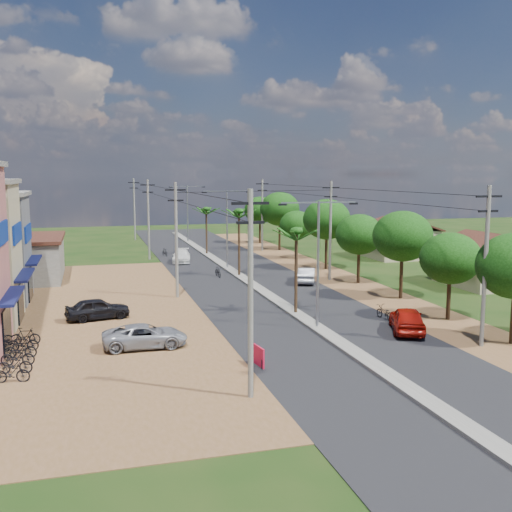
{
  "coord_description": "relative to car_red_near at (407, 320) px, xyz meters",
  "views": [
    {
      "loc": [
        -13.47,
        -33.95,
        9.59
      ],
      "look_at": [
        -0.48,
        12.41,
        3.0
      ],
      "focal_mm": 42.0,
      "sensor_mm": 36.0,
      "label": 1
    }
  ],
  "objects": [
    {
      "name": "car_parked_dark",
      "position": [
        -18.12,
        8.46,
        -0.07
      ],
      "size": [
        4.42,
        2.44,
        1.42
      ],
      "primitive_type": "imported",
      "rotation": [
        0.0,
        0.0,
        1.76
      ],
      "color": "black",
      "rests_on": "ground"
    },
    {
      "name": "utility_pole_e_a",
      "position": [
        2.5,
        -3.82,
        3.97
      ],
      "size": [
        1.6,
        0.24,
        9.0
      ],
      "color": "#605E56",
      "rests_on": "ground"
    },
    {
      "name": "palm_median_near",
      "position": [
        -5.0,
        6.18,
        4.75
      ],
      "size": [
        2.0,
        2.0,
        6.15
      ],
      "color": "black",
      "rests_on": "ground"
    },
    {
      "name": "tree_east_c",
      "position": [
        4.7,
        9.18,
        4.08
      ],
      "size": [
        4.6,
        4.6,
        6.83
      ],
      "color": "black",
      "rests_on": "ground"
    },
    {
      "name": "streetlight_near",
      "position": [
        -5.0,
        2.18,
        4.0
      ],
      "size": [
        5.1,
        0.18,
        8.0
      ],
      "color": "gray",
      "rests_on": "ground"
    },
    {
      "name": "parked_scooter_row",
      "position": [
        -22.17,
        0.18,
        -0.28
      ],
      "size": [
        1.71,
        7.17,
        1.0
      ],
      "color": "black",
      "rests_on": "ground"
    },
    {
      "name": "moto_rider_west_b",
      "position": [
        -10.0,
        38.34,
        -0.33
      ],
      "size": [
        0.79,
        1.57,
        0.91
      ],
      "primitive_type": "imported",
      "rotation": [
        0.0,
        0.0,
        0.25
      ],
      "color": "black",
      "rests_on": "ground"
    },
    {
      "name": "utility_pole_w_d",
      "position": [
        -12.0,
        57.18,
        3.97
      ],
      "size": [
        1.6,
        0.24,
        9.0
      ],
      "color": "#605E56",
      "rests_on": "ground"
    },
    {
      "name": "utility_pole_e_c",
      "position": [
        2.5,
        40.18,
        3.97
      ],
      "size": [
        1.6,
        0.24,
        9.0
      ],
      "color": "#605E56",
      "rests_on": "ground"
    },
    {
      "name": "utility_pole_w_a",
      "position": [
        -12.0,
        -7.82,
        3.97
      ],
      "size": [
        1.6,
        0.24,
        9.0
      ],
      "color": "#605E56",
      "rests_on": "ground"
    },
    {
      "name": "utility_pole_w_b",
      "position": [
        -12.0,
        14.18,
        3.97
      ],
      "size": [
        1.6,
        0.24,
        9.0
      ],
      "color": "#605E56",
      "rests_on": "ground"
    },
    {
      "name": "streetlight_far",
      "position": [
        -5.0,
        52.18,
        4.0
      ],
      "size": [
        5.1,
        0.18,
        8.0
      ],
      "color": "gray",
      "rests_on": "ground"
    },
    {
      "name": "road",
      "position": [
        -5.0,
        17.18,
        -0.76
      ],
      "size": [
        12.0,
        110.0,
        0.04
      ],
      "primitive_type": "cube",
      "color": "black",
      "rests_on": "ground"
    },
    {
      "name": "low_shed",
      "position": [
        -26.0,
        26.18,
        1.18
      ],
      "size": [
        10.4,
        10.4,
        3.95
      ],
      "color": "#605E56",
      "rests_on": "ground"
    },
    {
      "name": "tree_east_d",
      "position": [
        4.4,
        16.18,
        3.55
      ],
      "size": [
        4.2,
        4.2,
        6.13
      ],
      "color": "black",
      "rests_on": "ground"
    },
    {
      "name": "dirt_shoulder_east",
      "position": [
        3.5,
        17.18,
        -0.77
      ],
      "size": [
        5.0,
        90.0,
        0.03
      ],
      "primitive_type": "cube",
      "color": "brown",
      "rests_on": "ground"
    },
    {
      "name": "tree_east_g",
      "position": [
        4.8,
        40.18,
        4.46
      ],
      "size": [
        5.0,
        5.0,
        7.38
      ],
      "color": "black",
      "rests_on": "ground"
    },
    {
      "name": "moto_rider_east",
      "position": [
        0.2,
        3.25,
        -0.32
      ],
      "size": [
        0.86,
        1.85,
        0.94
      ],
      "primitive_type": "imported",
      "rotation": [
        0.0,
        0.0,
        3.28
      ],
      "color": "black",
      "rests_on": "ground"
    },
    {
      "name": "streetlight_mid",
      "position": [
        -5.0,
        27.18,
        4.0
      ],
      "size": [
        5.1,
        0.18,
        8.0
      ],
      "color": "gray",
      "rests_on": "ground"
    },
    {
      "name": "palm_median_mid",
      "position": [
        -5.0,
        22.18,
        5.12
      ],
      "size": [
        2.0,
        2.0,
        6.55
      ],
      "color": "black",
      "rests_on": "ground"
    },
    {
      "name": "car_red_near",
      "position": [
        0.0,
        0.0,
        0.0
      ],
      "size": [
        3.48,
        4.96,
        1.57
      ],
      "primitive_type": "imported",
      "rotation": [
        0.0,
        0.0,
        2.75
      ],
      "color": "#971008",
      "rests_on": "ground"
    },
    {
      "name": "dirt_lot_west",
      "position": [
        -20.0,
        10.18,
        -0.77
      ],
      "size": [
        18.0,
        46.0,
        0.04
      ],
      "primitive_type": "cube",
      "color": "brown",
      "rests_on": "ground"
    },
    {
      "name": "utility_pole_w_c",
      "position": [
        -12.0,
        36.18,
        3.97
      ],
      "size": [
        1.6,
        0.24,
        9.0
      ],
      "color": "#605E56",
      "rests_on": "ground"
    },
    {
      "name": "car_silver_mid",
      "position": [
        0.0,
        17.41,
        -0.1
      ],
      "size": [
        2.96,
        4.36,
        1.36
      ],
      "primitive_type": "imported",
      "rotation": [
        0.0,
        0.0,
        2.73
      ],
      "color": "#919399",
      "rests_on": "ground"
    },
    {
      "name": "utility_pole_e_b",
      "position": [
        2.5,
        18.18,
        3.97
      ],
      "size": [
        1.6,
        0.24,
        9.0
      ],
      "color": "#605E56",
      "rests_on": "ground"
    },
    {
      "name": "tree_east_f",
      "position": [
        4.2,
        32.18,
        3.1
      ],
      "size": [
        3.8,
        3.8,
        5.52
      ],
      "color": "black",
      "rests_on": "ground"
    },
    {
      "name": "palm_median_far",
      "position": [
        -5.0,
        38.18,
        4.48
      ],
      "size": [
        2.0,
        2.0,
        5.85
      ],
      "color": "black",
      "rests_on": "ground"
    },
    {
      "name": "tree_east_e",
      "position": [
        4.6,
        24.18,
        4.3
      ],
      "size": [
        4.8,
        4.8,
        7.14
      ],
      "color": "black",
      "rests_on": "ground"
    },
    {
      "name": "tree_east_h",
      "position": [
        4.5,
        48.18,
        3.85
      ],
      "size": [
        4.4,
        4.4,
        6.52
      ],
      "color": "black",
      "rests_on": "ground"
    },
    {
      "name": "ground",
      "position": [
        -5.0,
        2.18,
        -0.78
      ],
      "size": [
        160.0,
        160.0,
        0.0
      ],
      "primitive_type": "plane",
      "color": "black",
      "rests_on": "ground"
    },
    {
      "name": "median",
      "position": [
        -5.0,
        20.18,
        -0.69
      ],
      "size": [
        1.0,
        90.0,
        0.18
      ],
      "primitive_type": "cube",
      "color": "#605E56",
      "rests_on": "ground"
    },
    {
      "name": "house_east_near",
      "position": [
        15.0,
        12.18,
        1.61
      ],
      "size": [
        7.6,
        7.5,
        4.6
      ],
      "color": "tan",
      "rests_on": "ground"
    },
    {
      "name": "car_parked_silver",
      "position": [
        -15.7,
        0.98,
        -0.13
      ],
      "size": [
        4.68,
        2.16,
        1.3
      ],
      "primitive_type": "imported",
      "rotation": [
        0.0,
        0.0,
        1.57
      ],
      "color": "#919399",
      "rests_on": "ground"
    },
    {
      "name": "car_white_far",
      "position": [
        -8.84,
        32.86,
        -0.12
      ],
      "size": [
        2.64,
        4.85,
        1.33
      ],
      "primitive_type": "imported",
      "rotation": [
        0.0,
        0.0,
        -0.17
      ],
      "color": "silver",
      "rests_on": "ground"
    },
    {
      "name": "moto_rider_west_a",
      "position": [
        -6.95,
        22.55,
        -0.29
      ],
      "size": [
        0.71,
        1.92,
        1.0
      ],
      "primitive_type": "imported",
      "rotation": [
        0.0,
        0.0,
        0.02
      ],
      "color": "black",
      "rests_on": "ground"
    },
    {
      "name": "house_east_far",
      "position": [
        16.0,
        30.18,
        1.61
      ],
      "size": [
        7.6,
        7.5,
        4.6
      ],
      "color": "tan",
      "rests_on": "ground"
    },
    {
      "name": "roadside_sign",
      "position": [
        -10.5,
        -3.82,
        -0.27
      ],
      "size": [
        0.27,
        1.25,
        1.04
      ],
      "rotation": [
        0.0,
        0.0,
        0.15
      ],
      "color": "#BB1130",
      "rests_on": "ground"
    },
    {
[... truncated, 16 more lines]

